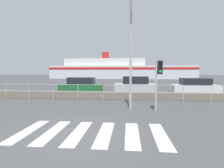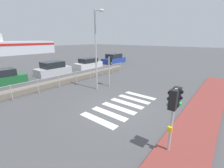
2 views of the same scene
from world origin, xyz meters
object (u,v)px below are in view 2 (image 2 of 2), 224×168
traffic_light_near (174,104)px  parked_car_blue (114,59)px  streetlamp (97,42)px  parked_car_silver (53,69)px  traffic_light_far (110,65)px  parked_car_white (88,64)px

traffic_light_near → parked_car_blue: traffic_light_near is taller
streetlamp → parked_car_silver: (0.55, 7.80, -3.13)m
traffic_light_near → parked_car_silver: bearing=74.3°
traffic_light_far → streetlamp: size_ratio=0.42×
streetlamp → parked_car_blue: (12.03, 7.80, -3.11)m
traffic_light_near → parked_car_blue: (15.66, 14.87, -1.28)m
streetlamp → parked_car_blue: 14.68m
streetlamp → parked_car_blue: streetlamp is taller
traffic_light_far → parked_car_blue: 13.33m
traffic_light_far → parked_car_blue: bearing=36.7°
parked_car_blue → parked_car_silver: bearing=180.0°
traffic_light_near → parked_car_white: traffic_light_near is taller
parked_car_blue → traffic_light_far: bearing=-143.3°
traffic_light_near → parked_car_silver: 15.51m
traffic_light_far → streetlamp: streetlamp is taller
traffic_light_far → parked_car_white: size_ratio=0.62×
traffic_light_near → streetlamp: 8.16m
traffic_light_far → parked_car_silver: 8.07m
parked_car_blue → traffic_light_near: bearing=-136.5°
parked_car_white → traffic_light_near: bearing=-123.2°
streetlamp → parked_car_white: bearing=52.1°
traffic_light_far → parked_car_silver: size_ratio=0.67×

